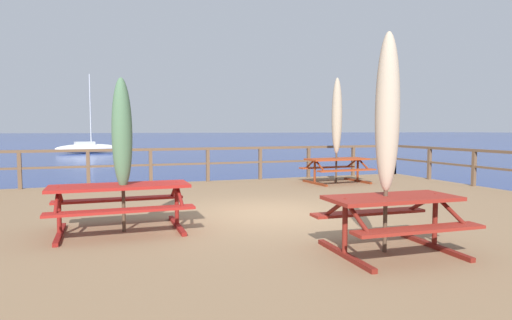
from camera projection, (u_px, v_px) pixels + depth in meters
ground_plane at (270, 245)px, 8.56m from camera, size 600.00×600.00×0.00m
wooden_deck at (270, 229)px, 8.53m from camera, size 14.53×11.31×0.65m
railing_waterside_far at (208, 158)px, 13.64m from camera, size 14.33×0.10×1.09m
picnic_table_back_left at (392, 212)px, 5.74m from camera, size 1.81×1.46×0.78m
picnic_table_mid_centre at (337, 165)px, 13.31m from camera, size 1.99×1.49×0.78m
picnic_table_front_right at (120, 197)px, 6.94m from camera, size 2.19×1.42×0.78m
patio_umbrella_short_back at (387, 113)px, 5.67m from camera, size 0.32×0.32×2.94m
patio_umbrella_tall_back_right at (337, 116)px, 13.15m from camera, size 0.32×0.32×3.24m
patio_umbrella_tall_back_left at (122, 134)px, 6.84m from camera, size 0.32×0.32×2.49m
sailboat_distant at (88, 148)px, 42.12m from camera, size 6.22×2.94×7.72m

